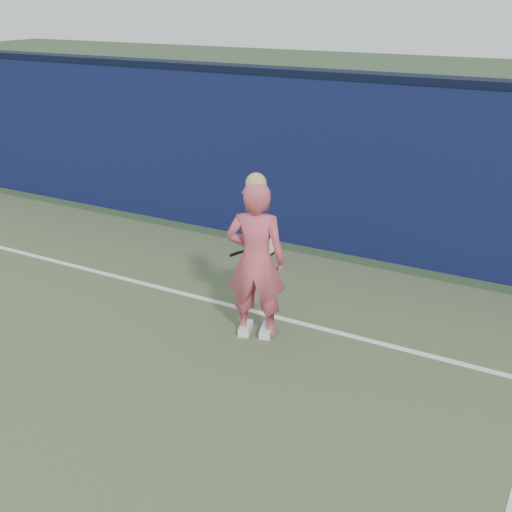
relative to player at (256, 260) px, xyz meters
The scene contains 4 objects.
backstop_wall 3.48m from the player, 121.63° to the left, with size 24.00×0.40×2.50m, color #0D153B.
wall_cap 3.83m from the player, 121.63° to the left, with size 24.00×0.42×0.10m, color black.
player is the anchor object (origin of this frame).
racket 0.50m from the player, 107.42° to the left, with size 0.48×0.42×0.32m.
Camera 1 is at (4.91, -2.07, 3.59)m, focal length 45.00 mm.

